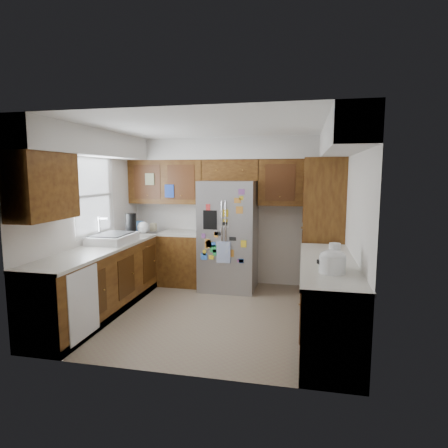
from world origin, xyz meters
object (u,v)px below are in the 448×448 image
(pantry, at_px, (322,228))
(fridge, at_px, (229,235))
(paper_towel, at_px, (334,256))
(rice_cooker, at_px, (332,261))

(pantry, distance_m, fridge, 1.51)
(pantry, height_order, paper_towel, pantry)
(pantry, bearing_deg, paper_towel, -89.00)
(fridge, bearing_deg, pantry, -2.05)
(fridge, height_order, paper_towel, fridge)
(pantry, relative_size, rice_cooker, 7.80)
(pantry, bearing_deg, rice_cooker, -90.02)
(pantry, distance_m, rice_cooker, 2.12)
(pantry, xyz_separation_m, fridge, (-1.50, 0.05, -0.17))
(rice_cooker, bearing_deg, fridge, 124.56)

